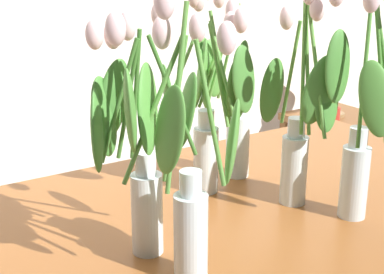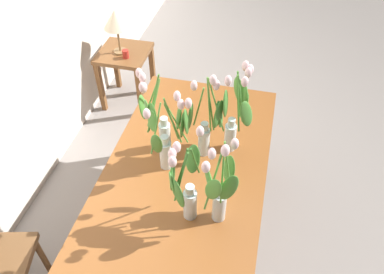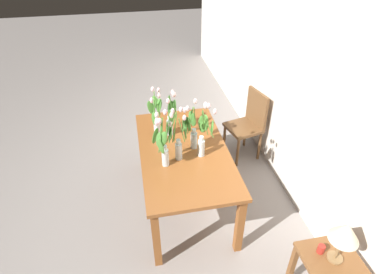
{
  "view_description": "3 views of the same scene",
  "coord_description": "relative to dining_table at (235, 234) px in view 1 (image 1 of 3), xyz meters",
  "views": [
    {
      "loc": [
        -0.82,
        -1.07,
        1.36
      ],
      "look_at": [
        -0.09,
        0.07,
        0.92
      ],
      "focal_mm": 52.72,
      "sensor_mm": 36.0,
      "label": 1
    },
    {
      "loc": [
        -1.36,
        -0.35,
        2.34
      ],
      "look_at": [
        0.09,
        -0.01,
        0.89
      ],
      "focal_mm": 35.05,
      "sensor_mm": 36.0,
      "label": 2
    },
    {
      "loc": [
        2.54,
        -0.43,
        2.72
      ],
      "look_at": [
        0.06,
        0.07,
        0.93
      ],
      "focal_mm": 29.47,
      "sensor_mm": 36.0,
      "label": 3
    }
  ],
  "objects": [
    {
      "name": "side_table",
      "position": [
        1.36,
        0.92,
        -0.22
      ],
      "size": [
        0.44,
        0.44,
        0.55
      ],
      "color": "brown",
      "rests_on": "ground"
    },
    {
      "name": "tulip_vase_3",
      "position": [
        -0.32,
        -0.08,
        0.31
      ],
      "size": [
        0.26,
        0.13,
        0.51
      ],
      "color": "silver",
      "rests_on": "dining_table"
    },
    {
      "name": "tulip_vase_5",
      "position": [
        0.08,
        0.19,
        0.32
      ],
      "size": [
        0.18,
        0.17,
        0.56
      ],
      "color": "silver",
      "rests_on": "dining_table"
    },
    {
      "name": "tulip_vase_2",
      "position": [
        0.21,
        -0.24,
        0.33
      ],
      "size": [
        0.2,
        0.17,
        0.57
      ],
      "color": "silver",
      "rests_on": "dining_table"
    },
    {
      "name": "dining_table",
      "position": [
        0.0,
        0.0,
        0.0
      ],
      "size": [
        1.6,
        0.9,
        0.74
      ],
      "color": "brown",
      "rests_on": "ground"
    },
    {
      "name": "tulip_vase_0",
      "position": [
        -0.02,
        0.08,
        0.31
      ],
      "size": [
        0.25,
        0.2,
        0.52
      ],
      "color": "silver",
      "rests_on": "dining_table"
    },
    {
      "name": "tulip_vase_1",
      "position": [
        -0.31,
        -0.24,
        0.32
      ],
      "size": [
        0.27,
        0.19,
        0.58
      ],
      "color": "silver",
      "rests_on": "dining_table"
    },
    {
      "name": "tulip_vase_4",
      "position": [
        0.13,
        -0.09,
        0.32
      ],
      "size": [
        0.12,
        0.22,
        0.57
      ],
      "color": "silver",
      "rests_on": "dining_table"
    },
    {
      "name": "pillar_candle",
      "position": [
        1.27,
        0.86,
        -0.06
      ],
      "size": [
        0.06,
        0.06,
        0.07
      ],
      "primitive_type": "cylinder",
      "color": "#B72D23",
      "rests_on": "side_table"
    },
    {
      "name": "table_lamp",
      "position": [
        1.34,
        0.94,
        0.21
      ],
      "size": [
        0.22,
        0.22,
        0.4
      ],
      "color": "olive",
      "rests_on": "side_table"
    }
  ]
}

